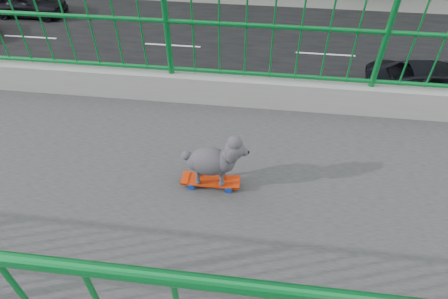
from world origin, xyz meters
TOP-DOWN VIEW (x-y plane):
  - road at (-13.00, 0.00)m, footprint 18.00×90.00m
  - skateboard at (-0.18, 4.58)m, footprint 0.15×0.48m
  - poodle at (-0.18, 4.61)m, footprint 0.22×0.53m
  - car_0 at (-6.00, 8.95)m, footprint 1.68×4.18m
  - car_2 at (-12.40, 12.22)m, footprint 2.66×5.77m
  - car_4 at (-18.80, -9.44)m, footprint 1.84×4.56m
  - car_5 at (-6.00, 0.66)m, footprint 1.54×4.41m

SIDE VIEW (x-z plane):
  - road at x=-13.00m, z-range 0.00..0.02m
  - car_0 at x=-6.00m, z-range 0.00..1.42m
  - car_5 at x=-6.00m, z-range 0.00..1.45m
  - car_4 at x=-18.80m, z-range 0.00..1.55m
  - car_2 at x=-12.40m, z-range 0.00..1.60m
  - skateboard at x=-0.18m, z-range 7.02..7.08m
  - poodle at x=-0.18m, z-range 7.08..7.51m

